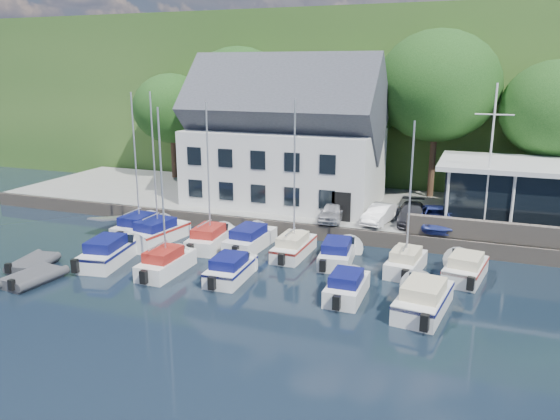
# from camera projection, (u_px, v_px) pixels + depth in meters

# --- Properties ---
(ground) EXTENTS (180.00, 180.00, 0.00)m
(ground) POSITION_uv_depth(u_px,v_px,m) (304.00, 314.00, 25.10)
(ground) COLOR black
(ground) RESTS_ON ground
(quay) EXTENTS (60.00, 13.00, 1.00)m
(quay) POSITION_uv_depth(u_px,v_px,m) (377.00, 212.00, 40.82)
(quay) COLOR gray
(quay) RESTS_ON ground
(quay_face) EXTENTS (60.00, 0.30, 1.00)m
(quay_face) POSITION_uv_depth(u_px,v_px,m) (357.00, 237.00, 34.93)
(quay_face) COLOR #6C6257
(quay_face) RESTS_ON ground
(hillside) EXTENTS (160.00, 75.00, 16.00)m
(hillside) POSITION_uv_depth(u_px,v_px,m) (437.00, 89.00, 79.22)
(hillside) COLOR #27491B
(hillside) RESTS_ON ground
(field_patch) EXTENTS (50.00, 30.00, 0.30)m
(field_patch) POSITION_uv_depth(u_px,v_px,m) (501.00, 32.00, 81.68)
(field_patch) COLOR #5D6432
(field_patch) RESTS_ON hillside
(harbor_building) EXTENTS (14.40, 8.20, 8.70)m
(harbor_building) POSITION_uv_depth(u_px,v_px,m) (285.00, 145.00, 41.06)
(harbor_building) COLOR silver
(harbor_building) RESTS_ON quay
(club_pavilion) EXTENTS (13.20, 7.20, 4.10)m
(club_pavilion) POSITION_uv_depth(u_px,v_px,m) (544.00, 195.00, 35.08)
(club_pavilion) COLOR black
(club_pavilion) RESTS_ON quay
(gangway) EXTENTS (1.20, 6.00, 1.40)m
(gangway) POSITION_uv_depth(u_px,v_px,m) (123.00, 227.00, 38.86)
(gangway) COLOR silver
(gangway) RESTS_ON ground
(car_silver) EXTENTS (1.66, 3.78, 1.27)m
(car_silver) POSITION_uv_depth(u_px,v_px,m) (333.00, 211.00, 36.71)
(car_silver) COLOR #B3B4B9
(car_silver) RESTS_ON quay
(car_white) EXTENTS (2.05, 3.98, 1.25)m
(car_white) POSITION_uv_depth(u_px,v_px,m) (380.00, 214.00, 36.12)
(car_white) COLOR silver
(car_white) RESTS_ON quay
(car_dgrey) EXTENTS (2.19, 4.54, 1.27)m
(car_dgrey) POSITION_uv_depth(u_px,v_px,m) (412.00, 214.00, 36.10)
(car_dgrey) COLOR #313137
(car_dgrey) RESTS_ON quay
(car_blue) EXTENTS (2.42, 4.40, 1.42)m
(car_blue) POSITION_uv_depth(u_px,v_px,m) (436.00, 217.00, 35.01)
(car_blue) COLOR navy
(car_blue) RESTS_ON quay
(flagpole) EXTENTS (2.19, 0.20, 9.14)m
(flagpole) POSITION_uv_depth(u_px,v_px,m) (490.00, 160.00, 32.94)
(flagpole) COLOR silver
(flagpole) RESTS_ON quay
(tree_0) EXTENTS (6.97, 6.97, 9.53)m
(tree_0) POSITION_uv_depth(u_px,v_px,m) (172.00, 126.00, 50.16)
(tree_0) COLOR black
(tree_0) RESTS_ON quay
(tree_1) EXTENTS (8.62, 8.62, 11.77)m
(tree_1) POSITION_uv_depth(u_px,v_px,m) (239.00, 117.00, 47.12)
(tree_1) COLOR black
(tree_1) RESTS_ON quay
(tree_2) EXTENTS (8.11, 8.11, 11.08)m
(tree_2) POSITION_uv_depth(u_px,v_px,m) (352.00, 123.00, 45.06)
(tree_2) COLOR black
(tree_2) RESTS_ON quay
(tree_3) EXTENTS (9.42, 9.42, 12.87)m
(tree_3) POSITION_uv_depth(u_px,v_px,m) (436.00, 115.00, 42.07)
(tree_3) COLOR black
(tree_3) RESTS_ON quay
(tree_4) EXTENTS (7.76, 7.76, 10.61)m
(tree_4) POSITION_uv_depth(u_px,v_px,m) (554.00, 136.00, 38.82)
(tree_4) COLOR black
(tree_4) RESTS_ON quay
(boat_r1_0) EXTENTS (2.24, 5.85, 9.34)m
(boat_r1_0) POSITION_uv_depth(u_px,v_px,m) (136.00, 168.00, 35.60)
(boat_r1_0) COLOR silver
(boat_r1_0) RESTS_ON ground
(boat_r1_1) EXTENTS (3.13, 6.59, 9.18)m
(boat_r1_1) POSITION_uv_depth(u_px,v_px,m) (155.00, 172.00, 34.57)
(boat_r1_1) COLOR silver
(boat_r1_1) RESTS_ON ground
(boat_r1_2) EXTENTS (2.34, 6.08, 8.65)m
(boat_r1_2) POSITION_uv_depth(u_px,v_px,m) (208.00, 180.00, 33.44)
(boat_r1_2) COLOR silver
(boat_r1_2) RESTS_ON ground
(boat_r1_3) EXTENTS (2.28, 6.42, 1.44)m
(boat_r1_3) POSITION_uv_depth(u_px,v_px,m) (250.00, 237.00, 34.20)
(boat_r1_3) COLOR silver
(boat_r1_3) RESTS_ON ground
(boat_r1_4) EXTENTS (1.86, 5.95, 8.39)m
(boat_r1_4) POSITION_uv_depth(u_px,v_px,m) (294.00, 188.00, 31.92)
(boat_r1_4) COLOR silver
(boat_r1_4) RESTS_ON ground
(boat_r1_5) EXTENTS (2.51, 6.07, 1.40)m
(boat_r1_5) POSITION_uv_depth(u_px,v_px,m) (338.00, 251.00, 31.68)
(boat_r1_5) COLOR silver
(boat_r1_5) RESTS_ON ground
(boat_r1_6) EXTENTS (2.33, 5.36, 8.51)m
(boat_r1_6) POSITION_uv_depth(u_px,v_px,m) (410.00, 197.00, 29.26)
(boat_r1_6) COLOR silver
(boat_r1_6) RESTS_ON ground
(boat_r1_7) EXTENTS (2.76, 5.55, 1.43)m
(boat_r1_7) POSITION_uv_depth(u_px,v_px,m) (466.00, 266.00, 29.17)
(boat_r1_7) COLOR silver
(boat_r1_7) RESTS_ON ground
(boat_r2_0) EXTENTS (3.03, 6.64, 1.57)m
(boat_r2_0) POSITION_uv_depth(u_px,v_px,m) (109.00, 250.00, 31.56)
(boat_r2_0) COLOR silver
(boat_r2_0) RESTS_ON ground
(boat_r2_1) EXTENTS (1.83, 5.68, 8.89)m
(boat_r2_1) POSITION_uv_depth(u_px,v_px,m) (162.00, 195.00, 29.06)
(boat_r2_1) COLOR silver
(boat_r2_1) RESTS_ON ground
(boat_r2_2) EXTENTS (2.09, 5.41, 1.38)m
(boat_r2_2) POSITION_uv_depth(u_px,v_px,m) (231.00, 267.00, 29.15)
(boat_r2_2) COLOR silver
(boat_r2_2) RESTS_ON ground
(boat_r2_3) EXTENTS (1.83, 5.08, 1.38)m
(boat_r2_3) POSITION_uv_depth(u_px,v_px,m) (347.00, 284.00, 26.81)
(boat_r2_3) COLOR silver
(boat_r2_3) RESTS_ON ground
(boat_r2_4) EXTENTS (2.90, 6.44, 1.55)m
(boat_r2_4) POSITION_uv_depth(u_px,v_px,m) (424.00, 296.00, 25.19)
(boat_r2_4) COLOR silver
(boat_r2_4) RESTS_ON ground
(dinghy_0) EXTENTS (2.43, 3.47, 0.74)m
(dinghy_0) POSITION_uv_depth(u_px,v_px,m) (33.00, 262.00, 30.81)
(dinghy_0) COLOR #35363A
(dinghy_0) RESTS_ON ground
(dinghy_1) EXTENTS (2.37, 3.51, 0.77)m
(dinghy_1) POSITION_uv_depth(u_px,v_px,m) (32.00, 276.00, 28.70)
(dinghy_1) COLOR #35363A
(dinghy_1) RESTS_ON ground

